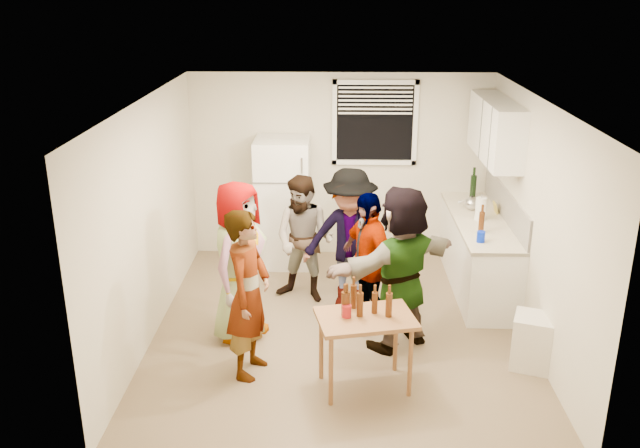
{
  "coord_description": "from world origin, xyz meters",
  "views": [
    {
      "loc": [
        -0.05,
        -6.61,
        3.6
      ],
      "look_at": [
        -0.22,
        0.21,
        1.15
      ],
      "focal_mm": 38.0,
      "sensor_mm": 36.0,
      "label": 1
    }
  ],
  "objects_px": {
    "guest_back_right": "(349,305)",
    "blue_cup": "(480,242)",
    "refrigerator": "(283,202)",
    "guest_back_left": "(305,298)",
    "guest_black": "(366,327)",
    "wine_bottle": "(472,198)",
    "beer_bottle_counter": "(481,233)",
    "guest_stripe": "(251,371)",
    "beer_bottle_table": "(374,313)",
    "kettle": "(471,209)",
    "red_cup": "(347,317)",
    "guest_grey": "(242,335)",
    "serving_table": "(364,386)",
    "guest_orange": "(398,344)",
    "trash_bin": "(532,343)"
  },
  "relations": [
    {
      "from": "blue_cup",
      "to": "beer_bottle_table",
      "type": "distance_m",
      "value": 1.87
    },
    {
      "from": "beer_bottle_counter",
      "to": "guest_black",
      "type": "relative_size",
      "value": 0.16
    },
    {
      "from": "beer_bottle_counter",
      "to": "guest_stripe",
      "type": "bearing_deg",
      "value": -148.28
    },
    {
      "from": "guest_black",
      "to": "wine_bottle",
      "type": "bearing_deg",
      "value": 113.27
    },
    {
      "from": "kettle",
      "to": "guest_back_right",
      "type": "xyz_separation_m",
      "value": [
        -1.54,
        -0.9,
        -0.9
      ]
    },
    {
      "from": "guest_back_right",
      "to": "blue_cup",
      "type": "bearing_deg",
      "value": 0.43
    },
    {
      "from": "guest_black",
      "to": "red_cup",
      "type": "bearing_deg",
      "value": -40.66
    },
    {
      "from": "serving_table",
      "to": "guest_orange",
      "type": "height_order",
      "value": "serving_table"
    },
    {
      "from": "refrigerator",
      "to": "red_cup",
      "type": "bearing_deg",
      "value": -75.01
    },
    {
      "from": "serving_table",
      "to": "red_cup",
      "type": "height_order",
      "value": "red_cup"
    },
    {
      "from": "beer_bottle_table",
      "to": "red_cup",
      "type": "relative_size",
      "value": 1.8
    },
    {
      "from": "refrigerator",
      "to": "guest_back_left",
      "type": "xyz_separation_m",
      "value": [
        0.33,
        -1.13,
        -0.85
      ]
    },
    {
      "from": "wine_bottle",
      "to": "beer_bottle_counter",
      "type": "distance_m",
      "value": 1.32
    },
    {
      "from": "red_cup",
      "to": "beer_bottle_counter",
      "type": "bearing_deg",
      "value": 48.9
    },
    {
      "from": "serving_table",
      "to": "guest_black",
      "type": "height_order",
      "value": "serving_table"
    },
    {
      "from": "guest_grey",
      "to": "blue_cup",
      "type": "bearing_deg",
      "value": -57.87
    },
    {
      "from": "guest_grey",
      "to": "guest_back_left",
      "type": "distance_m",
      "value": 1.12
    },
    {
      "from": "guest_grey",
      "to": "guest_back_left",
      "type": "bearing_deg",
      "value": -13.97
    },
    {
      "from": "guest_stripe",
      "to": "red_cup",
      "type": "bearing_deg",
      "value": -91.35
    },
    {
      "from": "kettle",
      "to": "guest_orange",
      "type": "bearing_deg",
      "value": -107.11
    },
    {
      "from": "trash_bin",
      "to": "serving_table",
      "type": "xyz_separation_m",
      "value": [
        -1.66,
        -0.41,
        -0.25
      ]
    },
    {
      "from": "guest_back_right",
      "to": "serving_table",
      "type": "bearing_deg",
      "value": -76.53
    },
    {
      "from": "blue_cup",
      "to": "guest_back_left",
      "type": "xyz_separation_m",
      "value": [
        -1.96,
        0.39,
        -0.9
      ]
    },
    {
      "from": "kettle",
      "to": "wine_bottle",
      "type": "distance_m",
      "value": 0.48
    },
    {
      "from": "guest_grey",
      "to": "trash_bin",
      "type": "bearing_deg",
      "value": -79.85
    },
    {
      "from": "refrigerator",
      "to": "guest_grey",
      "type": "height_order",
      "value": "refrigerator"
    },
    {
      "from": "kettle",
      "to": "guest_orange",
      "type": "height_order",
      "value": "kettle"
    },
    {
      "from": "guest_stripe",
      "to": "guest_black",
      "type": "height_order",
      "value": "guest_stripe"
    },
    {
      "from": "refrigerator",
      "to": "guest_grey",
      "type": "distance_m",
      "value": 2.24
    },
    {
      "from": "red_cup",
      "to": "kettle",
      "type": "bearing_deg",
      "value": 58.57
    },
    {
      "from": "kettle",
      "to": "guest_back_left",
      "type": "relative_size",
      "value": 0.16
    },
    {
      "from": "refrigerator",
      "to": "serving_table",
      "type": "xyz_separation_m",
      "value": [
        0.98,
        -2.99,
        -0.85
      ]
    },
    {
      "from": "guest_stripe",
      "to": "guest_orange",
      "type": "height_order",
      "value": "guest_orange"
    },
    {
      "from": "serving_table",
      "to": "guest_orange",
      "type": "relative_size",
      "value": 0.5
    },
    {
      "from": "red_cup",
      "to": "guest_back_right",
      "type": "relative_size",
      "value": 0.07
    },
    {
      "from": "guest_black",
      "to": "guest_grey",
      "type": "bearing_deg",
      "value": -109.71
    },
    {
      "from": "wine_bottle",
      "to": "beer_bottle_table",
      "type": "distance_m",
      "value": 3.33
    },
    {
      "from": "serving_table",
      "to": "red_cup",
      "type": "distance_m",
      "value": 0.76
    },
    {
      "from": "trash_bin",
      "to": "guest_grey",
      "type": "distance_m",
      "value": 3.0
    },
    {
      "from": "guest_grey",
      "to": "red_cup",
      "type": "bearing_deg",
      "value": -110.22
    },
    {
      "from": "guest_back_right",
      "to": "guest_black",
      "type": "bearing_deg",
      "value": -61.7
    },
    {
      "from": "wine_bottle",
      "to": "guest_grey",
      "type": "distance_m",
      "value": 3.64
    },
    {
      "from": "guest_back_right",
      "to": "kettle",
      "type": "bearing_deg",
      "value": 39.79
    },
    {
      "from": "kettle",
      "to": "serving_table",
      "type": "relative_size",
      "value": 0.27
    },
    {
      "from": "trash_bin",
      "to": "guest_orange",
      "type": "distance_m",
      "value": 1.35
    },
    {
      "from": "kettle",
      "to": "trash_bin",
      "type": "relative_size",
      "value": 0.43
    },
    {
      "from": "refrigerator",
      "to": "beer_bottle_table",
      "type": "xyz_separation_m",
      "value": [
        1.06,
        -2.91,
        -0.11
      ]
    },
    {
      "from": "refrigerator",
      "to": "guest_black",
      "type": "distance_m",
      "value": 2.26
    },
    {
      "from": "trash_bin",
      "to": "guest_grey",
      "type": "height_order",
      "value": "trash_bin"
    },
    {
      "from": "refrigerator",
      "to": "guest_back_left",
      "type": "relative_size",
      "value": 1.12
    }
  ]
}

